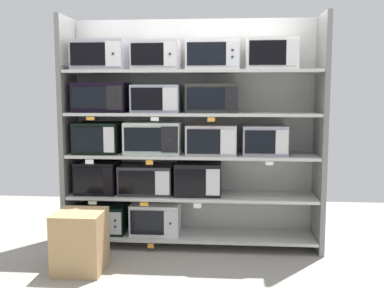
{
  "coord_description": "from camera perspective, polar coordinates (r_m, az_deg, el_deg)",
  "views": [
    {
      "loc": [
        0.36,
        -4.54,
        1.62
      ],
      "look_at": [
        0.0,
        0.0,
        1.08
      ],
      "focal_mm": 41.7,
      "sensor_mm": 36.0,
      "label": 1
    }
  ],
  "objects": [
    {
      "name": "microwave_10",
      "position": [
        4.6,
        -4.52,
        5.8
      ],
      "size": [
        0.49,
        0.41,
        0.28
      ],
      "color": "#989CAD",
      "rests_on": "shelf_3"
    },
    {
      "name": "shipping_carton",
      "position": [
        4.24,
        -14.1,
        -11.96
      ],
      "size": [
        0.43,
        0.43,
        0.54
      ],
      "primitive_type": "cube",
      "color": "tan",
      "rests_on": "ground"
    },
    {
      "name": "microwave_2",
      "position": [
        4.82,
        -11.94,
        -4.15
      ],
      "size": [
        0.42,
        0.39,
        0.33
      ],
      "color": "black",
      "rests_on": "shelf_1"
    },
    {
      "name": "microwave_4",
      "position": [
        4.64,
        0.82,
        -4.43
      ],
      "size": [
        0.47,
        0.38,
        0.33
      ],
      "color": "black",
      "rests_on": "shelf_1"
    },
    {
      "name": "microwave_8",
      "position": [
        4.58,
        9.25,
        0.51
      ],
      "size": [
        0.45,
        0.38,
        0.3
      ],
      "color": "#A19BAD",
      "rests_on": "shelf_2"
    },
    {
      "name": "shelf_2",
      "position": [
        4.6,
        0.0,
        -1.42
      ],
      "size": [
        2.54,
        0.5,
        0.03
      ],
      "primitive_type": "cube",
      "color": "beige"
    },
    {
      "name": "microwave_7",
      "position": [
        4.57,
        2.5,
        0.6
      ],
      "size": [
        0.51,
        0.43,
        0.3
      ],
      "color": "#BEB5B6",
      "rests_on": "shelf_2"
    },
    {
      "name": "upright_right",
      "position": [
        4.66,
        16.13,
        1.2
      ],
      "size": [
        0.05,
        0.5,
        2.37
      ],
      "primitive_type": "cube",
      "color": "slate",
      "rests_on": "ground"
    },
    {
      "name": "microwave_9",
      "position": [
        4.72,
        -11.47,
        5.86
      ],
      "size": [
        0.54,
        0.41,
        0.3
      ],
      "color": "black",
      "rests_on": "shelf_3"
    },
    {
      "name": "price_tag_7",
      "position": [
        4.5,
        -12.88,
        3.2
      ],
      "size": [
        0.08,
        0.0,
        0.03
      ],
      "primitive_type": "cube",
      "color": "orange"
    },
    {
      "name": "shelf_4",
      "position": [
        4.56,
        0.0,
        9.23
      ],
      "size": [
        2.54,
        0.5,
        0.03
      ],
      "primitive_type": "cube",
      "color": "beige"
    },
    {
      "name": "shelf_3",
      "position": [
        4.56,
        0.0,
        3.88
      ],
      "size": [
        2.54,
        0.5,
        0.03
      ],
      "primitive_type": "cube",
      "color": "beige"
    },
    {
      "name": "price_tag_8",
      "position": [
        4.36,
        -4.79,
        3.2
      ],
      "size": [
        0.08,
        0.0,
        0.04
      ],
      "primitive_type": "cube",
      "color": "white"
    },
    {
      "name": "upright_left",
      "position": [
        4.86,
        -15.46,
        1.43
      ],
      "size": [
        0.05,
        0.5,
        2.37
      ],
      "primitive_type": "cube",
      "color": "slate",
      "rests_on": "ground"
    },
    {
      "name": "back_panel",
      "position": [
        4.84,
        0.25,
        1.67
      ],
      "size": [
        2.74,
        0.04,
        2.37
      ],
      "primitive_type": "cube",
      "color": "#B2B2AD",
      "rests_on": "ground"
    },
    {
      "name": "microwave_11",
      "position": [
        4.54,
        2.59,
        5.87
      ],
      "size": [
        0.53,
        0.35,
        0.29
      ],
      "color": "#32352D",
      "rests_on": "shelf_3"
    },
    {
      "name": "shelf_0",
      "position": [
        4.8,
        0.0,
        -11.54
      ],
      "size": [
        2.54,
        0.5,
        0.03
      ],
      "primitive_type": "cube",
      "color": "beige",
      "rests_on": "ground"
    },
    {
      "name": "price_tag_2",
      "position": [
        4.51,
        -6.14,
        -7.66
      ],
      "size": [
        0.09,
        0.0,
        0.04
      ],
      "primitive_type": "cube",
      "color": "orange"
    },
    {
      "name": "microwave_14",
      "position": [
        4.56,
        2.66,
        11.29
      ],
      "size": [
        0.53,
        0.35,
        0.3
      ],
      "color": "silver",
      "rests_on": "shelf_4"
    },
    {
      "name": "price_tag_6",
      "position": [
        4.37,
        9.88,
        -2.47
      ],
      "size": [
        0.07,
        0.0,
        0.03
      ],
      "primitive_type": "cube",
      "color": "white"
    },
    {
      "name": "price_tag_9",
      "position": [
        4.3,
        2.47,
        3.15
      ],
      "size": [
        0.07,
        0.0,
        0.04
      ],
      "primitive_type": "cube",
      "color": "orange"
    },
    {
      "name": "price_tag_1",
      "position": [
        4.63,
        -12.61,
        -7.36
      ],
      "size": [
        0.09,
        0.0,
        0.03
      ],
      "primitive_type": "cube",
      "color": "beige"
    },
    {
      "name": "microwave_1",
      "position": [
        4.79,
        -4.66,
        -9.41
      ],
      "size": [
        0.51,
        0.37,
        0.32
      ],
      "color": "silver",
      "rests_on": "shelf_0"
    },
    {
      "name": "microwave_0",
      "position": [
        4.91,
        -11.33,
        -9.27
      ],
      "size": [
        0.51,
        0.38,
        0.29
      ],
      "color": "black",
      "rests_on": "shelf_0"
    },
    {
      "name": "price_tag_5",
      "position": [
        4.41,
        -5.47,
        -2.36
      ],
      "size": [
        0.07,
        0.0,
        0.04
      ],
      "primitive_type": "cube",
      "color": "orange"
    },
    {
      "name": "microwave_3",
      "position": [
        4.71,
        -5.82,
        -4.5
      ],
      "size": [
        0.55,
        0.38,
        0.3
      ],
      "color": "#302B33",
      "rests_on": "shelf_1"
    },
    {
      "name": "price_tag_3",
      "position": [
        4.45,
        0.7,
        -7.9
      ],
      "size": [
        0.08,
        0.0,
        0.05
      ],
      "primitive_type": "cube",
      "color": "white"
    },
    {
      "name": "microwave_15",
      "position": [
        4.58,
        10.13,
        11.25
      ],
      "size": [
        0.5,
        0.37,
        0.31
      ],
      "color": "silver",
      "rests_on": "shelf_4"
    },
    {
      "name": "price_tag_0",
      "position": [
        4.63,
        -5.31,
        -12.86
      ],
      "size": [
        0.06,
        0.0,
        0.05
      ],
      "primitive_type": "cube",
      "color": "orange"
    },
    {
      "name": "microwave_12",
      "position": [
        4.74,
        -11.62,
        11.03
      ],
      "size": [
        0.54,
        0.4,
        0.3
      ],
      "color": "#9D99A5",
      "rests_on": "shelf_4"
    },
    {
      "name": "microwave_13",
      "position": [
        4.61,
        -4.59,
        11.2
      ],
      "size": [
        0.47,
        0.41,
        0.29
      ],
      "color": "#BBB6BC",
      "rests_on": "shelf_4"
    },
    {
      "name": "shelf_1",
      "position": [
        4.68,
        0.0,
        -6.58
      ],
      "size": [
        2.54,
        0.5,
        0.03
      ],
      "primitive_type": "cube",
      "color": "beige"
    },
    {
      "name": "price_tag_4",
      "position": [
        4.56,
        -12.99,
        -2.23
      ],
      "size": [
        0.08,
        0.0,
        0.05
      ],
      "primitive_type": "cube",
      "color": "white"
    },
    {
      "name": "microwave_6",
      "position": [
        4.63,
        -4.99,
        0.8
      ],
      "size": [
        0.58,
        0.35,
        0.32
      ],
      "color": "silver",
      "rests_on": "shelf_2"
    },
    {
      "name": "microwave_5",
      "position": [
        4.76,
        -11.87,
        0.81
      ],
      "size": [
        0.45,
        0.42,
        0.32
      ],
      "color": "black",
      "rests_on": "shelf_2"
    },
    {
      "name": "ground",
      "position": [
        3.92,
        -1.2,
        -17.8
      ],
      "size": [
        6.54,
        6.0,
        0.02
      ],
      "primitive_type": "cube",
      "color": "gray"
    }
  ]
}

